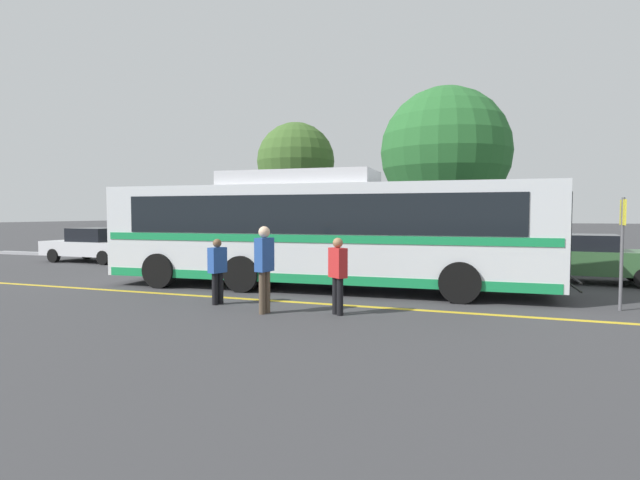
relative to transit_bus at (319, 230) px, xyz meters
name	(u,v)px	position (x,y,z in m)	size (l,w,h in m)	color
ground_plane	(289,287)	(-0.98, 0.07, -1.69)	(220.00, 220.00, 0.00)	#38383A
lane_strip_0	(289,302)	(0.02, -2.20, -1.68)	(0.20, 32.45, 0.01)	gold
curb_strip	(371,266)	(0.02, 5.98, -1.61)	(40.45, 0.36, 0.15)	#99999E
transit_bus	(319,230)	(0.00, 0.00, 0.00)	(12.86, 3.05, 3.33)	silver
parked_car_0	(95,245)	(-12.12, 4.17, -0.94)	(4.67, 2.13, 1.50)	silver
parked_car_1	(201,249)	(-6.40, 3.84, -0.95)	(4.73, 1.90, 1.45)	#335B33
parked_car_2	(371,253)	(0.51, 3.96, -0.95)	(4.61, 1.85, 1.43)	navy
parked_car_3	(586,258)	(7.36, 4.11, -0.93)	(4.66, 2.22, 1.49)	#335B33
pedestrian_0	(264,263)	(0.07, -3.67, -0.60)	(0.30, 0.46, 1.87)	brown
pedestrian_1	(338,271)	(1.59, -3.28, -0.76)	(0.46, 0.44, 1.64)	black
pedestrian_2	(217,268)	(-1.44, -3.08, -0.81)	(0.33, 0.47, 1.55)	black
bus_stop_sign	(622,239)	(7.33, -0.76, -0.11)	(0.07, 0.40, 2.50)	#59595E
tree_0	(445,152)	(2.70, 7.52, 2.94)	(5.19, 5.19, 7.22)	#513823
tree_1	(296,162)	(-4.28, 8.62, 2.90)	(3.64, 3.64, 6.42)	#513823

